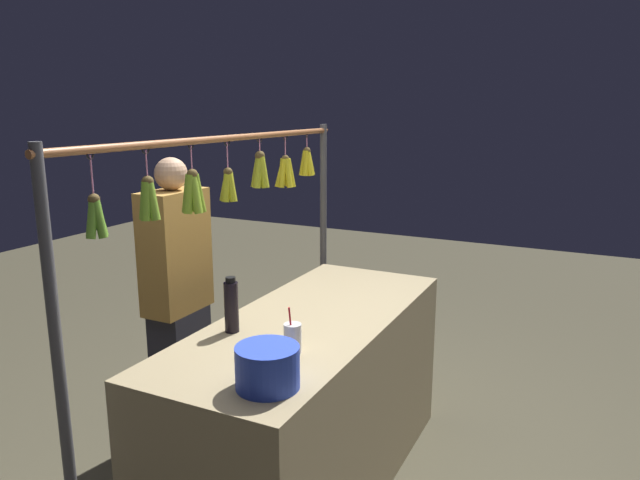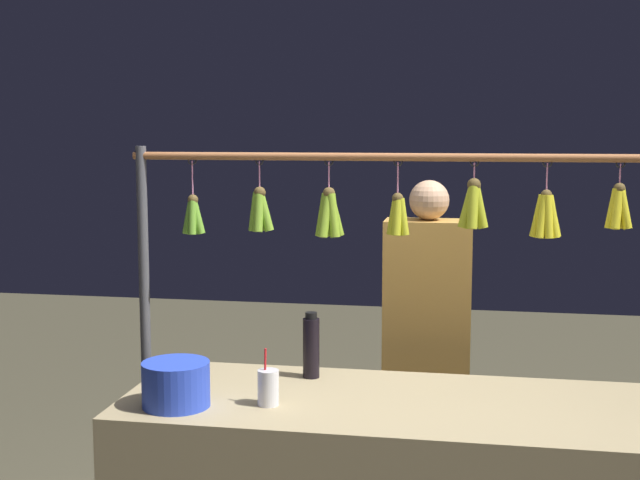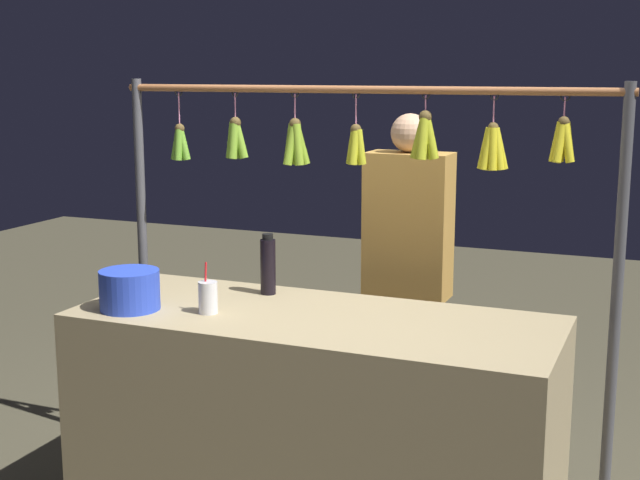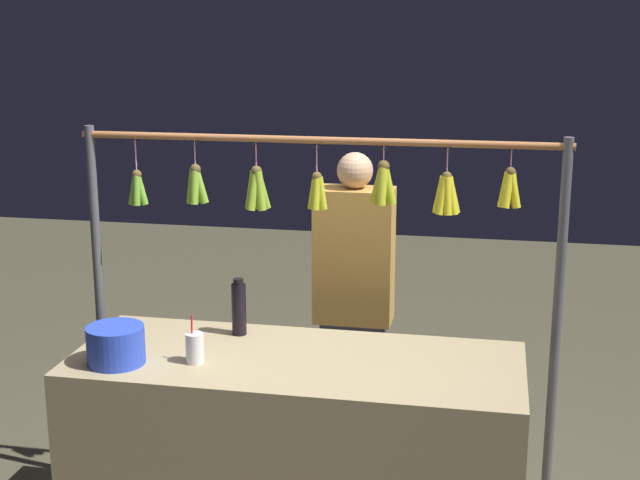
# 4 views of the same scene
# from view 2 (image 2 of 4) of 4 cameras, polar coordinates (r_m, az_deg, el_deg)

# --- Properties ---
(display_rack) EXTENTS (2.21, 0.12, 1.80)m
(display_rack) POSITION_cam_2_polar(r_m,az_deg,el_deg) (3.47, 5.41, -1.97)
(display_rack) COLOR #4C4C51
(display_rack) RESTS_ON ground
(water_bottle) EXTENTS (0.06, 0.06, 0.26)m
(water_bottle) POSITION_cam_2_polar(r_m,az_deg,el_deg) (3.36, -0.59, -7.06)
(water_bottle) COLOR black
(water_bottle) RESTS_ON market_counter
(blue_bucket) EXTENTS (0.24, 0.24, 0.16)m
(blue_bucket) POSITION_cam_2_polar(r_m,az_deg,el_deg) (3.08, -9.51, -9.39)
(blue_bucket) COLOR blue
(blue_bucket) RESTS_ON market_counter
(drink_cup) EXTENTS (0.08, 0.08, 0.20)m
(drink_cup) POSITION_cam_2_polar(r_m,az_deg,el_deg) (3.06, -3.45, -9.72)
(drink_cup) COLOR silver
(drink_cup) RESTS_ON market_counter
(vendor_person) EXTENTS (0.39, 0.21, 1.65)m
(vendor_person) POSITION_cam_2_polar(r_m,az_deg,el_deg) (4.01, 7.07, -8.04)
(vendor_person) COLOR #2D2D38
(vendor_person) RESTS_ON ground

